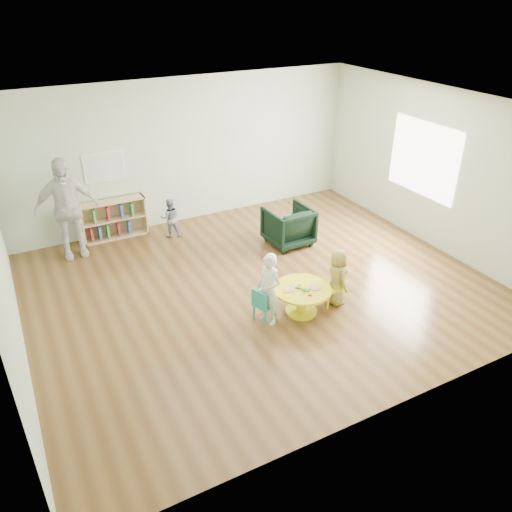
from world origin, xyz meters
The scene contains 11 objects.
room centered at (0.01, 0.00, 1.89)m, with size 7.10×7.00×2.80m.
activity_table centered at (0.20, -0.92, 0.29)m, with size 0.84×0.84×0.46m.
kid_chair_left centered at (-0.39, -0.83, 0.28)m, with size 0.35×0.35×0.52m.
kid_chair_right centered at (0.76, -0.91, 0.29)m, with size 0.30×0.30×0.54m.
bookshelf centered at (-1.61, 2.86, 0.37)m, with size 1.20×0.30×0.75m.
alphabet_poster centered at (-1.60, 2.98, 1.35)m, with size 0.74×0.01×0.54m.
armchair centered at (1.17, 1.07, 0.36)m, with size 0.76×0.79×0.72m, color black.
child_left centered at (-0.33, -0.88, 0.54)m, with size 0.39×0.26×1.08m, color white.
child_right centered at (0.80, -0.94, 0.45)m, with size 0.44×0.28×0.89m, color yellow.
toddler centered at (-0.65, 2.36, 0.39)m, with size 0.37×0.29×0.77m, color #191C3F.
adult_caretaker centered at (-2.43, 2.45, 0.90)m, with size 1.05×0.44×1.80m, color silver.
Camera 1 is at (-3.21, -5.97, 4.28)m, focal length 35.00 mm.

